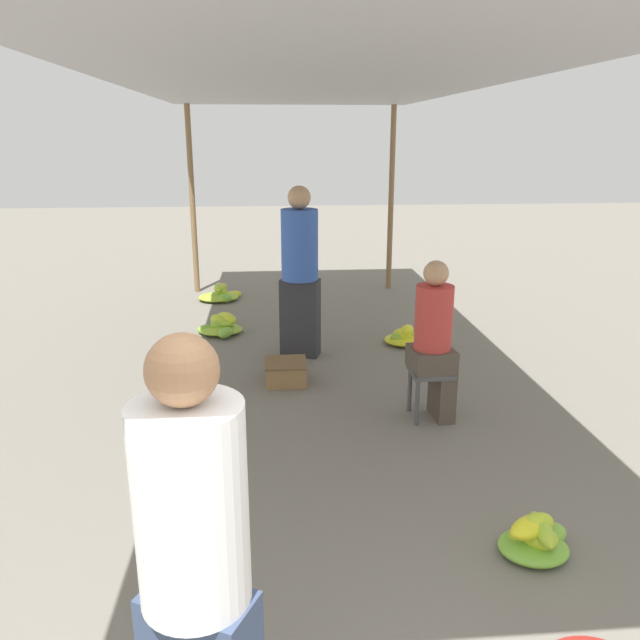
{
  "coord_description": "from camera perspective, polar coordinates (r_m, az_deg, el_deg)",
  "views": [
    {
      "loc": [
        -0.37,
        -1.03,
        2.26
      ],
      "look_at": [
        0.0,
        3.4,
        0.94
      ],
      "focal_mm": 35.0,
      "sensor_mm": 36.0,
      "label": 1
    }
  ],
  "objects": [
    {
      "name": "vendor_seated",
      "position": [
        5.09,
        10.48,
        -1.65
      ],
      "size": [
        0.37,
        0.37,
        1.33
      ],
      "color": "#4C4238",
      "rests_on": "ground"
    },
    {
      "name": "shopper_walking_mid",
      "position": [
        6.44,
        -1.86,
        4.58
      ],
      "size": [
        0.48,
        0.48,
        1.78
      ],
      "color": "#2D2D33",
      "rests_on": "ground"
    },
    {
      "name": "canopy_tarp",
      "position": [
        5.32,
        -0.81,
        21.3
      ],
      "size": [
        3.31,
        8.32,
        0.04
      ],
      "primitive_type": "cube",
      "color": "#B2B2B7",
      "rests_on": "canopy_post_front_left"
    },
    {
      "name": "banana_pile_right_1",
      "position": [
        7.07,
        7.97,
        -1.6
      ],
      "size": [
        0.56,
        0.45,
        0.22
      ],
      "color": "yellow",
      "rests_on": "ground"
    },
    {
      "name": "crate_near",
      "position": [
        5.94,
        -3.15,
        -4.75
      ],
      "size": [
        0.39,
        0.39,
        0.21
      ],
      "color": "olive",
      "rests_on": "ground"
    },
    {
      "name": "canopy_post_back_left",
      "position": [
        9.35,
        -11.59,
        10.57
      ],
      "size": [
        0.08,
        0.08,
        2.68
      ],
      "primitive_type": "cylinder",
      "color": "olive",
      "rests_on": "ground"
    },
    {
      "name": "banana_pile_right_0",
      "position": [
        3.87,
        19.12,
        -18.26
      ],
      "size": [
        0.46,
        0.38,
        0.26
      ],
      "color": "#C9D528",
      "rests_on": "ground"
    },
    {
      "name": "canopy_post_back_right",
      "position": [
        9.47,
        6.51,
        10.86
      ],
      "size": [
        0.08,
        0.08,
        2.68
      ],
      "primitive_type": "cylinder",
      "color": "olive",
      "rests_on": "ground"
    },
    {
      "name": "vendor_foreground",
      "position": [
        2.24,
        -11.29,
        -21.71
      ],
      "size": [
        0.49,
        0.49,
        1.71
      ],
      "color": "#384766",
      "rests_on": "ground"
    },
    {
      "name": "banana_pile_left_2",
      "position": [
        8.99,
        -9.07,
        2.29
      ],
      "size": [
        0.62,
        0.51,
        0.24
      ],
      "color": "#C9D528",
      "rests_on": "ground"
    },
    {
      "name": "banana_pile_left_0",
      "position": [
        7.46,
        -9.06,
        -0.58
      ],
      "size": [
        0.55,
        0.58,
        0.24
      ],
      "color": "#7CB636",
      "rests_on": "ground"
    },
    {
      "name": "banana_pile_left_1",
      "position": [
        5.09,
        -11.15,
        -9.38
      ],
      "size": [
        0.55,
        0.57,
        0.17
      ],
      "color": "#8CBC33",
      "rests_on": "ground"
    },
    {
      "name": "stool",
      "position": [
        5.21,
        10.06,
        -5.32
      ],
      "size": [
        0.34,
        0.34,
        0.43
      ],
      "color": "#4C4C4C",
      "rests_on": "ground"
    }
  ]
}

